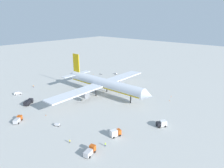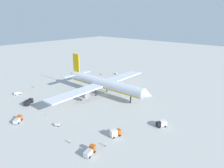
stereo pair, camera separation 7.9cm
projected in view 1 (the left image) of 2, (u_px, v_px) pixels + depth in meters
name	position (u px, v px, depth m)	size (l,w,h in m)	color
ground_plane	(105.00, 95.00, 133.01)	(600.00, 600.00, 0.00)	#B2B2AD
airliner	(103.00, 84.00, 131.43)	(70.18, 80.56, 23.65)	silver
service_truck_0	(28.00, 102.00, 118.04)	(5.88, 7.16, 2.56)	black
service_truck_1	(90.00, 151.00, 74.92)	(3.41, 5.89, 2.79)	#BF4C14
service_truck_2	(162.00, 123.00, 94.21)	(4.53, 5.09, 2.85)	black
service_truck_3	(18.00, 120.00, 97.96)	(5.09, 5.67, 2.60)	#BF4C14
service_truck_4	(115.00, 133.00, 86.32)	(3.47, 5.08, 3.11)	#BF4C14
service_van	(18.00, 93.00, 133.11)	(3.56, 4.93, 1.97)	silver
baggage_cart_0	(57.00, 125.00, 94.95)	(3.29, 2.49, 1.15)	#595B60
baggage_cart_1	(116.00, 73.00, 180.30)	(3.50, 1.80, 1.25)	#595B60
baggage_cart_2	(101.00, 74.00, 179.89)	(3.33, 1.57, 0.40)	gray
ground_worker_0	(105.00, 144.00, 79.86)	(0.54, 0.54, 1.68)	navy
ground_worker_1	(33.00, 86.00, 146.62)	(0.45, 0.45, 1.67)	navy
ground_worker_2	(70.00, 141.00, 81.88)	(0.56, 0.56, 1.62)	#3F3F47
traffic_cone_0	(170.00, 100.00, 123.37)	(0.36, 0.36, 0.55)	orange
traffic_cone_1	(171.00, 96.00, 129.59)	(0.36, 0.36, 0.55)	orange
traffic_cone_2	(93.00, 74.00, 179.66)	(0.36, 0.36, 0.55)	orange
traffic_cone_3	(46.00, 115.00, 104.92)	(0.36, 0.36, 0.55)	orange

